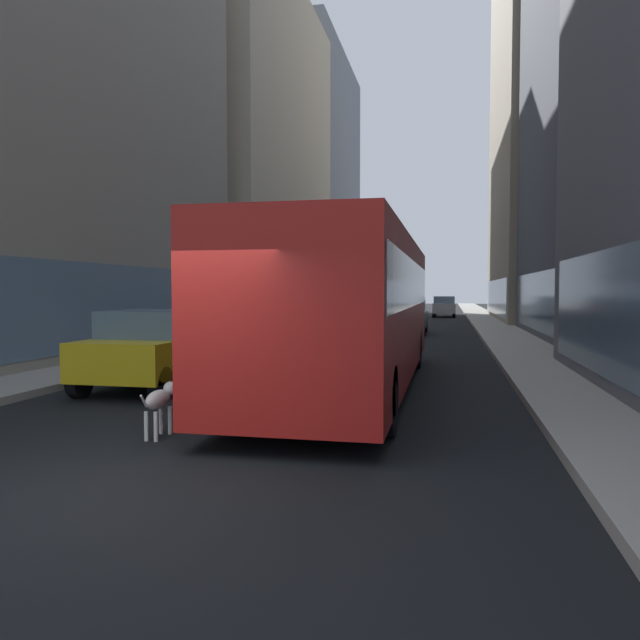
# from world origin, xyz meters

# --- Properties ---
(ground_plane) EXTENTS (120.00, 120.00, 0.00)m
(ground_plane) POSITION_xyz_m (0.00, 35.00, 0.00)
(ground_plane) COLOR black
(sidewalk_left) EXTENTS (2.40, 110.00, 0.15)m
(sidewalk_left) POSITION_xyz_m (-5.70, 35.00, 0.07)
(sidewalk_left) COLOR gray
(sidewalk_left) RESTS_ON ground
(sidewalk_right) EXTENTS (2.40, 110.00, 0.15)m
(sidewalk_right) POSITION_xyz_m (5.70, 35.00, 0.07)
(sidewalk_right) COLOR #ADA89E
(sidewalk_right) RESTS_ON ground
(building_left_mid) EXTENTS (11.57, 19.71, 21.47)m
(building_left_mid) POSITION_xyz_m (-11.90, 32.16, 10.73)
(building_left_mid) COLOR #B2A893
(building_left_mid) RESTS_ON ground
(building_left_far) EXTENTS (9.75, 20.73, 25.35)m
(building_left_far) POSITION_xyz_m (-11.90, 54.20, 12.67)
(building_left_far) COLOR slate
(building_left_far) RESTS_ON ground
(building_right_far) EXTENTS (11.11, 18.64, 26.18)m
(building_right_far) POSITION_xyz_m (11.90, 38.46, 13.08)
(building_right_far) COLOR #A0937F
(building_right_far) RESTS_ON ground
(transit_bus) EXTENTS (2.78, 11.53, 3.05)m
(transit_bus) POSITION_xyz_m (1.20, 6.96, 1.78)
(transit_bus) COLOR red
(transit_bus) RESTS_ON ground
(car_red_coupe) EXTENTS (1.85, 4.01, 1.62)m
(car_red_coupe) POSITION_xyz_m (-1.20, 38.07, 0.82)
(car_red_coupe) COLOR red
(car_red_coupe) RESTS_ON ground
(car_grey_wagon) EXTENTS (1.74, 4.00, 1.62)m
(car_grey_wagon) POSITION_xyz_m (-2.80, 19.63, 0.82)
(car_grey_wagon) COLOR slate
(car_grey_wagon) RESTS_ON ground
(car_silver_sedan) EXTENTS (1.73, 4.46, 1.62)m
(car_silver_sedan) POSITION_xyz_m (2.80, 43.18, 0.82)
(car_silver_sedan) COLOR #B7BABF
(car_silver_sedan) RESTS_ON ground
(car_yellow_taxi) EXTENTS (1.89, 4.05, 1.62)m
(car_yellow_taxi) POSITION_xyz_m (-2.80, 6.20, 0.82)
(car_yellow_taxi) COLOR yellow
(car_yellow_taxi) RESTS_ON ground
(car_white_van) EXTENTS (1.79, 4.79, 1.62)m
(car_white_van) POSITION_xyz_m (-2.80, 14.46, 0.82)
(car_white_van) COLOR silver
(car_white_van) RESTS_ON ground
(car_black_suv) EXTENTS (1.88, 3.96, 1.62)m
(car_black_suv) POSITION_xyz_m (1.20, 23.36, 0.82)
(car_black_suv) COLOR black
(car_black_suv) RESTS_ON ground
(dalmatian_dog) EXTENTS (0.22, 0.96, 0.72)m
(dalmatian_dog) POSITION_xyz_m (-0.72, 2.15, 0.51)
(dalmatian_dog) COLOR white
(dalmatian_dog) RESTS_ON ground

